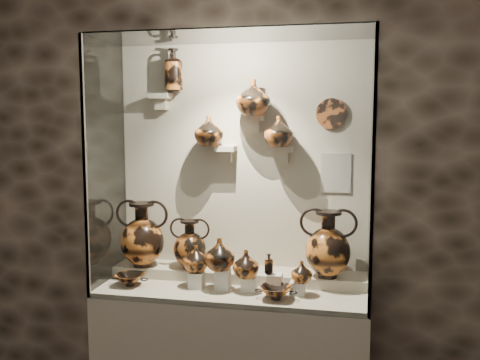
% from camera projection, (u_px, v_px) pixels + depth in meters
% --- Properties ---
extents(wall_back, '(5.00, 0.02, 3.20)m').
position_uv_depth(wall_back, '(243.00, 163.00, 3.62)').
color(wall_back, '#2C241C').
rests_on(wall_back, ground).
extents(plinth, '(1.70, 0.60, 0.80)m').
position_uv_depth(plinth, '(232.00, 352.00, 3.45)').
color(plinth, '#BCB097').
rests_on(plinth, floor).
extents(front_tier, '(1.68, 0.58, 0.03)m').
position_uv_depth(front_tier, '(232.00, 290.00, 3.40)').
color(front_tier, '#B8A98E').
rests_on(front_tier, plinth).
extents(rear_tier, '(1.70, 0.25, 0.10)m').
position_uv_depth(rear_tier, '(238.00, 276.00, 3.57)').
color(rear_tier, '#B8A98E').
rests_on(rear_tier, plinth).
extents(back_panel, '(1.70, 0.03, 1.60)m').
position_uv_depth(back_panel, '(242.00, 163.00, 3.62)').
color(back_panel, '#BCB097').
rests_on(back_panel, plinth).
extents(glass_front, '(1.70, 0.01, 1.60)m').
position_uv_depth(glass_front, '(221.00, 172.00, 3.02)').
color(glass_front, white).
rests_on(glass_front, plinth).
extents(glass_left, '(0.01, 0.60, 1.60)m').
position_uv_depth(glass_left, '(106.00, 165.00, 3.49)').
color(glass_left, white).
rests_on(glass_left, plinth).
extents(glass_right, '(0.01, 0.60, 1.60)m').
position_uv_depth(glass_right, '(372.00, 170.00, 3.14)').
color(glass_right, white).
rests_on(glass_right, plinth).
extents(glass_top, '(1.70, 0.60, 0.01)m').
position_uv_depth(glass_top, '(232.00, 36.00, 3.22)').
color(glass_top, white).
rests_on(glass_top, back_panel).
extents(frame_post_left, '(0.02, 0.02, 1.60)m').
position_uv_depth(frame_post_left, '(85.00, 169.00, 3.20)').
color(frame_post_left, gray).
rests_on(frame_post_left, plinth).
extents(frame_post_right, '(0.02, 0.02, 1.60)m').
position_uv_depth(frame_post_right, '(373.00, 175.00, 2.86)').
color(frame_post_right, gray).
rests_on(frame_post_right, plinth).
extents(pedestal_a, '(0.09, 0.09, 0.10)m').
position_uv_depth(pedestal_a, '(197.00, 280.00, 3.39)').
color(pedestal_a, silver).
rests_on(pedestal_a, front_tier).
extents(pedestal_b, '(0.09, 0.09, 0.13)m').
position_uv_depth(pedestal_b, '(223.00, 279.00, 3.35)').
color(pedestal_b, silver).
rests_on(pedestal_b, front_tier).
extents(pedestal_c, '(0.09, 0.09, 0.09)m').
position_uv_depth(pedestal_c, '(249.00, 284.00, 3.32)').
color(pedestal_c, silver).
rests_on(pedestal_c, front_tier).
extents(pedestal_d, '(0.09, 0.09, 0.12)m').
position_uv_depth(pedestal_d, '(275.00, 283.00, 3.29)').
color(pedestal_d, silver).
rests_on(pedestal_d, front_tier).
extents(pedestal_e, '(0.09, 0.09, 0.08)m').
position_uv_depth(pedestal_e, '(297.00, 288.00, 3.26)').
color(pedestal_e, silver).
rests_on(pedestal_e, front_tier).
extents(bracket_ul, '(0.14, 0.12, 0.04)m').
position_uv_depth(bracket_ul, '(161.00, 96.00, 3.61)').
color(bracket_ul, '#BCB097').
rests_on(bracket_ul, back_panel).
extents(bracket_ca, '(0.14, 0.12, 0.04)m').
position_uv_depth(bracket_ca, '(225.00, 149.00, 3.55)').
color(bracket_ca, '#BCB097').
rests_on(bracket_ca, back_panel).
extents(bracket_cb, '(0.10, 0.12, 0.04)m').
position_uv_depth(bracket_cb, '(255.00, 118.00, 3.49)').
color(bracket_cb, '#BCB097').
rests_on(bracket_cb, back_panel).
extents(bracket_cc, '(0.14, 0.12, 0.04)m').
position_uv_depth(bracket_cc, '(282.00, 149.00, 3.48)').
color(bracket_cc, '#BCB097').
rests_on(bracket_cc, back_panel).
extents(amphora_left, '(0.45, 0.45, 0.44)m').
position_uv_depth(amphora_left, '(142.00, 234.00, 3.61)').
color(amphora_left, '#C96B26').
rests_on(amphora_left, rear_tier).
extents(amphora_mid, '(0.28, 0.28, 0.33)m').
position_uv_depth(amphora_mid, '(190.00, 244.00, 3.57)').
color(amphora_mid, '#95491A').
rests_on(amphora_mid, rear_tier).
extents(amphora_right, '(0.39, 0.39, 0.43)m').
position_uv_depth(amphora_right, '(328.00, 244.00, 3.36)').
color(amphora_right, '#C96B26').
rests_on(amphora_right, rear_tier).
extents(jug_a, '(0.19, 0.19, 0.17)m').
position_uv_depth(jug_a, '(196.00, 258.00, 3.39)').
color(jug_a, '#C96B26').
rests_on(jug_a, pedestal_a).
extents(jug_b, '(0.23, 0.23, 0.20)m').
position_uv_depth(jug_b, '(220.00, 254.00, 3.32)').
color(jug_b, '#95491A').
rests_on(jug_b, pedestal_b).
extents(jug_c, '(0.21, 0.21, 0.17)m').
position_uv_depth(jug_c, '(246.00, 264.00, 3.30)').
color(jug_c, '#C96B26').
rests_on(jug_c, pedestal_c).
extents(jug_e, '(0.13, 0.13, 0.13)m').
position_uv_depth(jug_e, '(302.00, 272.00, 3.23)').
color(jug_e, '#C96B26').
rests_on(jug_e, pedestal_e).
extents(lekythos_small, '(0.08, 0.08, 0.14)m').
position_uv_depth(lekythos_small, '(269.00, 263.00, 3.27)').
color(lekythos_small, '#95491A').
rests_on(lekythos_small, pedestal_d).
extents(kylix_left, '(0.30, 0.28, 0.09)m').
position_uv_depth(kylix_left, '(130.00, 278.00, 3.43)').
color(kylix_left, '#95491A').
rests_on(kylix_left, front_tier).
extents(kylix_right, '(0.29, 0.26, 0.10)m').
position_uv_depth(kylix_right, '(276.00, 291.00, 3.17)').
color(kylix_right, '#C96B26').
rests_on(kylix_right, front_tier).
extents(lekythos_tall, '(0.14, 0.14, 0.33)m').
position_uv_depth(lekythos_tall, '(174.00, 68.00, 3.55)').
color(lekythos_tall, '#C96B26').
rests_on(lekythos_tall, bracket_ul).
extents(ovoid_vase_a, '(0.21, 0.21, 0.20)m').
position_uv_depth(ovoid_vase_a, '(209.00, 131.00, 3.52)').
color(ovoid_vase_a, '#95491A').
rests_on(ovoid_vase_a, bracket_ca).
extents(ovoid_vase_b, '(0.28, 0.28, 0.23)m').
position_uv_depth(ovoid_vase_b, '(253.00, 97.00, 3.42)').
color(ovoid_vase_b, '#95491A').
rests_on(ovoid_vase_b, bracket_cb).
extents(ovoid_vase_c, '(0.22, 0.22, 0.20)m').
position_uv_depth(ovoid_vase_c, '(279.00, 131.00, 3.42)').
color(ovoid_vase_c, '#95491A').
rests_on(ovoid_vase_c, bracket_cc).
extents(wall_plate, '(0.20, 0.02, 0.20)m').
position_uv_depth(wall_plate, '(331.00, 114.00, 3.43)').
color(wall_plate, '#A95021').
rests_on(wall_plate, back_panel).
extents(info_placard, '(0.19, 0.01, 0.26)m').
position_uv_depth(info_placard, '(336.00, 173.00, 3.47)').
color(info_placard, beige).
rests_on(info_placard, back_panel).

